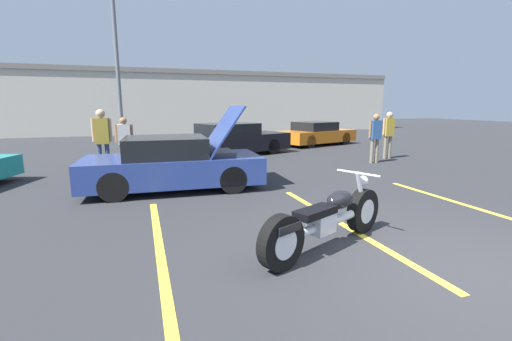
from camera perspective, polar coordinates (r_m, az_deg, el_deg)
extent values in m
plane|color=#2D2D30|center=(4.84, 31.17, -14.45)|extent=(80.00, 80.00, 0.00)
cube|color=yellow|center=(5.02, -15.79, -12.33)|extent=(0.12, 4.53, 0.01)
cube|color=yellow|center=(5.89, 14.40, -8.76)|extent=(0.12, 4.53, 0.01)
cube|color=yellow|center=(7.83, 32.82, -5.29)|extent=(0.12, 4.53, 0.01)
cube|color=beige|center=(26.62, -11.29, 11.10)|extent=(32.00, 4.00, 4.40)
cube|color=slate|center=(26.72, -11.46, 15.50)|extent=(32.00, 4.20, 0.30)
cylinder|color=slate|center=(17.77, -22.24, 17.69)|extent=(0.18, 0.18, 8.64)
cylinder|color=black|center=(5.58, 17.36, -6.38)|extent=(0.68, 0.43, 0.68)
cylinder|color=black|center=(4.15, 4.22, -11.90)|extent=(0.68, 0.43, 0.68)
cylinder|color=silver|center=(5.58, 17.36, -6.38)|extent=(0.41, 0.31, 0.37)
cylinder|color=silver|center=(4.15, 4.22, -11.90)|extent=(0.41, 0.31, 0.37)
cylinder|color=silver|center=(4.82, 11.82, -8.60)|extent=(1.49, 0.76, 0.12)
cube|color=silver|center=(4.70, 10.85, -8.56)|extent=(0.43, 0.37, 0.28)
ellipsoid|color=black|center=(4.96, 13.81, -4.75)|extent=(0.57, 0.46, 0.26)
cube|color=black|center=(4.54, 9.88, -6.84)|extent=(0.69, 0.50, 0.10)
cube|color=black|center=(4.11, 4.70, -9.33)|extent=(0.43, 0.35, 0.10)
cylinder|color=silver|center=(5.42, 17.07, -3.32)|extent=(0.31, 0.19, 0.63)
cylinder|color=silver|center=(5.26, 16.63, -0.43)|extent=(0.32, 0.65, 0.04)
sphere|color=silver|center=(5.43, 17.40, -1.66)|extent=(0.16, 0.16, 0.16)
cylinder|color=silver|center=(4.59, 7.59, -10.27)|extent=(1.14, 0.58, 0.09)
cube|color=navy|center=(8.25, -13.55, 0.23)|extent=(4.09, 1.97, 0.61)
cube|color=black|center=(8.17, -14.83, 3.84)|extent=(1.88, 1.69, 0.46)
cylinder|color=black|center=(7.67, -3.91, -1.52)|extent=(0.63, 0.25, 0.62)
cylinder|color=black|center=(9.18, -5.96, 0.48)|extent=(0.63, 0.25, 0.62)
cylinder|color=black|center=(7.57, -22.66, -2.50)|extent=(0.63, 0.25, 0.62)
cylinder|color=black|center=(9.09, -21.57, -0.32)|extent=(0.63, 0.25, 0.62)
cube|color=navy|center=(8.26, -5.82, 6.62)|extent=(0.91, 1.68, 1.17)
cube|color=#4C4C51|center=(8.32, -6.02, 2.39)|extent=(0.64, 1.01, 0.28)
cube|color=black|center=(13.60, -4.00, 4.65)|extent=(5.07, 3.24, 0.66)
cube|color=black|center=(13.44, -4.71, 6.92)|extent=(2.54, 2.18, 0.44)
cylinder|color=black|center=(13.94, 2.78, 4.02)|extent=(0.65, 0.42, 0.62)
cylinder|color=black|center=(15.09, -0.98, 4.54)|extent=(0.65, 0.42, 0.62)
cylinder|color=black|center=(12.20, -7.72, 2.98)|extent=(0.65, 0.42, 0.62)
cylinder|color=black|center=(13.50, -10.99, 3.62)|extent=(0.65, 0.42, 0.62)
cube|color=orange|center=(17.49, 10.08, 5.70)|extent=(4.37, 2.91, 0.56)
cube|color=black|center=(17.33, 9.77, 7.30)|extent=(2.21, 2.05, 0.42)
cylinder|color=black|center=(17.94, 14.59, 5.19)|extent=(0.66, 0.40, 0.62)
cylinder|color=black|center=(18.92, 10.99, 5.61)|extent=(0.66, 0.40, 0.62)
cylinder|color=black|center=(16.08, 8.99, 4.80)|extent=(0.66, 0.40, 0.62)
cylinder|color=black|center=(17.17, 5.34, 5.25)|extent=(0.66, 0.40, 0.62)
cylinder|color=gray|center=(13.55, 20.72, 3.61)|extent=(0.12, 0.12, 0.83)
cylinder|color=gray|center=(13.67, 21.37, 3.62)|extent=(0.12, 0.12, 0.83)
cube|color=#B29933|center=(13.55, 21.26, 6.75)|extent=(0.36, 0.20, 0.66)
cylinder|color=tan|center=(13.41, 20.54, 6.91)|extent=(0.08, 0.08, 0.59)
cylinder|color=tan|center=(13.69, 21.99, 6.88)|extent=(0.08, 0.08, 0.59)
sphere|color=tan|center=(13.53, 21.39, 8.62)|extent=(0.23, 0.23, 0.23)
cylinder|color=#38476B|center=(10.50, -24.53, 1.62)|extent=(0.12, 0.12, 0.89)
cylinder|color=#38476B|center=(10.48, -23.44, 1.68)|extent=(0.12, 0.12, 0.89)
cube|color=#B29933|center=(10.41, -24.32, 6.01)|extent=(0.36, 0.20, 0.71)
cylinder|color=tan|center=(10.43, -25.54, 6.12)|extent=(0.08, 0.08, 0.64)
cylinder|color=tan|center=(10.38, -23.12, 6.29)|extent=(0.08, 0.08, 0.64)
sphere|color=tan|center=(10.39, -24.52, 8.62)|extent=(0.24, 0.24, 0.24)
cylinder|color=gray|center=(12.38, 18.73, 3.07)|extent=(0.12, 0.12, 0.81)
cylinder|color=gray|center=(12.50, 19.46, 3.09)|extent=(0.12, 0.12, 0.81)
cube|color=#335B93|center=(12.37, 19.31, 6.41)|extent=(0.36, 0.20, 0.64)
cylinder|color=#9E704C|center=(12.24, 18.50, 6.57)|extent=(0.08, 0.08, 0.58)
cylinder|color=#9E704C|center=(12.51, 20.12, 6.55)|extent=(0.08, 0.08, 0.58)
sphere|color=#9E704C|center=(12.35, 19.43, 8.40)|extent=(0.22, 0.22, 0.22)
cylinder|color=brown|center=(11.18, -21.40, 2.03)|extent=(0.12, 0.12, 0.77)
cylinder|color=brown|center=(11.17, -20.38, 2.10)|extent=(0.12, 0.12, 0.77)
cube|color=white|center=(11.10, -21.13, 5.61)|extent=(0.36, 0.20, 0.61)
cylinder|color=#9E704C|center=(11.11, -22.27, 5.69)|extent=(0.08, 0.08, 0.55)
cylinder|color=#9E704C|center=(11.09, -20.00, 5.84)|extent=(0.08, 0.08, 0.55)
sphere|color=#9E704C|center=(11.08, -21.27, 7.72)|extent=(0.21, 0.21, 0.21)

